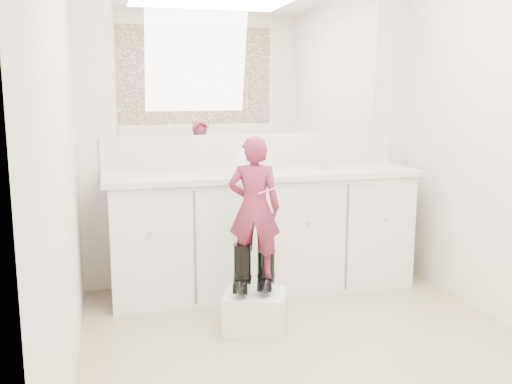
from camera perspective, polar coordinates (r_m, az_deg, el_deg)
name	(u,v)px	position (r m, az deg, el deg)	size (l,w,h in m)	color
floor	(323,361)	(3.28, 6.75, -16.47)	(3.00, 3.00, 0.00)	#827155
wall_back	(253,126)	(4.37, -0.28, 6.63)	(2.60, 2.60, 0.00)	beige
wall_left	(61,150)	(2.74, -18.92, 4.01)	(3.00, 3.00, 0.00)	beige
vanity_cabinet	(263,233)	(4.23, 0.69, -4.14)	(2.20, 0.55, 0.85)	silver
countertop	(264,174)	(4.13, 0.76, 1.81)	(2.28, 0.58, 0.04)	beige
backsplash	(254,150)	(4.37, -0.23, 4.19)	(2.28, 0.03, 0.25)	beige
mirror	(254,67)	(4.36, -0.24, 12.40)	(2.00, 0.02, 1.00)	white
faucet	(258,162)	(4.27, 0.15, 3.05)	(0.08, 0.08, 0.10)	silver
cup	(324,162)	(4.30, 6.85, 2.95)	(0.10, 0.10, 0.09)	beige
soap_bottle	(242,158)	(4.03, -1.41, 3.45)	(0.10, 0.10, 0.22)	white
step_stool	(255,311)	(3.60, -0.09, -11.82)	(0.37, 0.31, 0.24)	silver
boot_left	(242,269)	(3.51, -1.37, -7.67)	(0.11, 0.21, 0.31)	black
boot_right	(266,267)	(3.55, 1.00, -7.48)	(0.11, 0.21, 0.31)	black
toddler	(254,208)	(3.43, -0.18, -1.57)	(0.32, 0.21, 0.86)	#B6385B
toothbrush	(269,190)	(3.36, 1.33, 0.20)	(0.01, 0.01, 0.14)	pink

